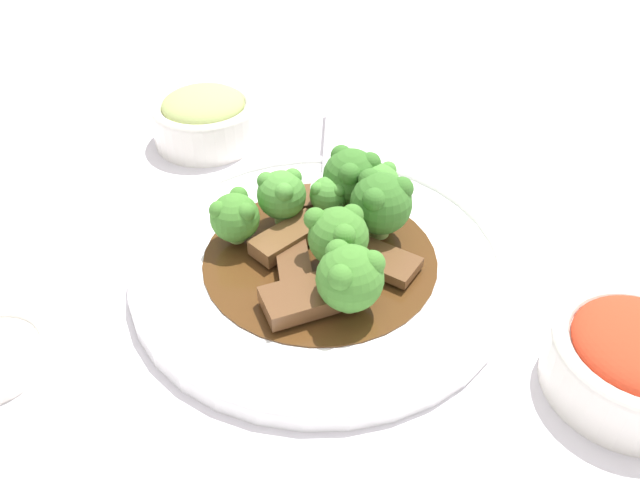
{
  "coord_description": "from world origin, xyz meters",
  "views": [
    {
      "loc": [
        0.35,
        0.17,
        0.35
      ],
      "look_at": [
        0.0,
        0.0,
        0.03
      ],
      "focal_mm": 35.0,
      "sensor_mm": 36.0,
      "label": 1
    }
  ],
  "objects_px": {
    "broccoli_floret_5": "(235,216)",
    "serving_spoon": "(325,181)",
    "main_plate": "(320,262)",
    "broccoli_floret_3": "(351,176)",
    "side_bowl_appetizer": "(205,117)",
    "broccoli_floret_6": "(381,202)",
    "beef_strip_2": "(295,271)",
    "beef_strip_4": "(381,260)",
    "broccoli_floret_1": "(378,184)",
    "broccoli_floret_4": "(281,194)",
    "broccoli_floret_7": "(338,236)",
    "beef_strip_1": "(287,238)",
    "beef_strip_3": "(298,300)",
    "broccoli_floret_0": "(350,277)",
    "side_bowl_kimchi": "(634,359)",
    "beef_strip_0": "(300,201)",
    "broccoli_floret_2": "(328,195)"
  },
  "relations": [
    {
      "from": "broccoli_floret_1",
      "to": "broccoli_floret_3",
      "type": "bearing_deg",
      "value": -83.5
    },
    {
      "from": "broccoli_floret_1",
      "to": "broccoli_floret_6",
      "type": "relative_size",
      "value": 0.84
    },
    {
      "from": "beef_strip_4",
      "to": "side_bowl_appetizer",
      "type": "relative_size",
      "value": 0.56
    },
    {
      "from": "broccoli_floret_0",
      "to": "broccoli_floret_1",
      "type": "relative_size",
      "value": 1.1
    },
    {
      "from": "main_plate",
      "to": "serving_spoon",
      "type": "height_order",
      "value": "serving_spoon"
    },
    {
      "from": "beef_strip_1",
      "to": "broccoli_floret_0",
      "type": "distance_m",
      "value": 0.09
    },
    {
      "from": "beef_strip_3",
      "to": "broccoli_floret_4",
      "type": "distance_m",
      "value": 0.11
    },
    {
      "from": "broccoli_floret_0",
      "to": "side_bowl_kimchi",
      "type": "height_order",
      "value": "broccoli_floret_0"
    },
    {
      "from": "broccoli_floret_1",
      "to": "broccoli_floret_5",
      "type": "distance_m",
      "value": 0.13
    },
    {
      "from": "serving_spoon",
      "to": "beef_strip_2",
      "type": "bearing_deg",
      "value": 15.58
    },
    {
      "from": "beef_strip_3",
      "to": "side_bowl_appetizer",
      "type": "height_order",
      "value": "side_bowl_appetizer"
    },
    {
      "from": "main_plate",
      "to": "beef_strip_4",
      "type": "height_order",
      "value": "beef_strip_4"
    },
    {
      "from": "beef_strip_0",
      "to": "broccoli_floret_2",
      "type": "bearing_deg",
      "value": 85.97
    },
    {
      "from": "beef_strip_1",
      "to": "broccoli_floret_1",
      "type": "xyz_separation_m",
      "value": [
        -0.07,
        0.05,
        0.02
      ]
    },
    {
      "from": "broccoli_floret_5",
      "to": "broccoli_floret_7",
      "type": "relative_size",
      "value": 0.83
    },
    {
      "from": "main_plate",
      "to": "broccoli_floret_3",
      "type": "xyz_separation_m",
      "value": [
        -0.07,
        -0.01,
        0.04
      ]
    },
    {
      "from": "broccoli_floret_4",
      "to": "broccoli_floret_7",
      "type": "bearing_deg",
      "value": 66.03
    },
    {
      "from": "beef_strip_0",
      "to": "beef_strip_4",
      "type": "xyz_separation_m",
      "value": [
        0.04,
        0.09,
        -0.0
      ]
    },
    {
      "from": "beef_strip_0",
      "to": "broccoli_floret_1",
      "type": "xyz_separation_m",
      "value": [
        -0.02,
        0.06,
        0.02
      ]
    },
    {
      "from": "beef_strip_4",
      "to": "serving_spoon",
      "type": "xyz_separation_m",
      "value": [
        -0.08,
        -0.09,
        0.0
      ]
    },
    {
      "from": "main_plate",
      "to": "side_bowl_appetizer",
      "type": "distance_m",
      "value": 0.25
    },
    {
      "from": "side_bowl_kimchi",
      "to": "broccoli_floret_0",
      "type": "bearing_deg",
      "value": -80.73
    },
    {
      "from": "broccoli_floret_7",
      "to": "broccoli_floret_5",
      "type": "bearing_deg",
      "value": -84.28
    },
    {
      "from": "main_plate",
      "to": "beef_strip_3",
      "type": "xyz_separation_m",
      "value": [
        0.06,
        0.01,
        0.02
      ]
    },
    {
      "from": "beef_strip_2",
      "to": "serving_spoon",
      "type": "bearing_deg",
      "value": -164.42
    },
    {
      "from": "broccoli_floret_0",
      "to": "broccoli_floret_7",
      "type": "distance_m",
      "value": 0.05
    },
    {
      "from": "broccoli_floret_0",
      "to": "side_bowl_kimchi",
      "type": "xyz_separation_m",
      "value": [
        -0.03,
        0.19,
        -0.02
      ]
    },
    {
      "from": "beef_strip_4",
      "to": "serving_spoon",
      "type": "relative_size",
      "value": 0.29
    },
    {
      "from": "beef_strip_3",
      "to": "broccoli_floret_3",
      "type": "xyz_separation_m",
      "value": [
        -0.13,
        -0.02,
        0.03
      ]
    },
    {
      "from": "beef_strip_2",
      "to": "beef_strip_4",
      "type": "xyz_separation_m",
      "value": [
        -0.04,
        0.06,
        -0.0
      ]
    },
    {
      "from": "broccoli_floret_4",
      "to": "broccoli_floret_7",
      "type": "distance_m",
      "value": 0.07
    },
    {
      "from": "serving_spoon",
      "to": "side_bowl_appetizer",
      "type": "bearing_deg",
      "value": -105.61
    },
    {
      "from": "broccoli_floret_1",
      "to": "broccoli_floret_5",
      "type": "bearing_deg",
      "value": -45.71
    },
    {
      "from": "broccoli_floret_1",
      "to": "broccoli_floret_7",
      "type": "height_order",
      "value": "broccoli_floret_7"
    },
    {
      "from": "broccoli_floret_6",
      "to": "broccoli_floret_5",
      "type": "bearing_deg",
      "value": -59.83
    },
    {
      "from": "beef_strip_1",
      "to": "beef_strip_3",
      "type": "xyz_separation_m",
      "value": [
        0.06,
        0.04,
        -0.0
      ]
    },
    {
      "from": "main_plate",
      "to": "broccoli_floret_6",
      "type": "bearing_deg",
      "value": 144.41
    },
    {
      "from": "main_plate",
      "to": "beef_strip_0",
      "type": "bearing_deg",
      "value": -138.22
    },
    {
      "from": "side_bowl_kimchi",
      "to": "broccoli_floret_1",
      "type": "bearing_deg",
      "value": -111.12
    },
    {
      "from": "side_bowl_appetizer",
      "to": "side_bowl_kimchi",
      "type": "bearing_deg",
      "value": 71.73
    },
    {
      "from": "side_bowl_appetizer",
      "to": "beef_strip_1",
      "type": "bearing_deg",
      "value": 52.26
    },
    {
      "from": "side_bowl_appetizer",
      "to": "broccoli_floret_5",
      "type": "bearing_deg",
      "value": 42.12
    },
    {
      "from": "broccoli_floret_5",
      "to": "serving_spoon",
      "type": "xyz_separation_m",
      "value": [
        -0.1,
        0.03,
        -0.02
      ]
    },
    {
      "from": "broccoli_floret_2",
      "to": "broccoli_floret_5",
      "type": "height_order",
      "value": "broccoli_floret_5"
    },
    {
      "from": "broccoli_floret_6",
      "to": "broccoli_floret_1",
      "type": "bearing_deg",
      "value": -153.72
    },
    {
      "from": "broccoli_floret_3",
      "to": "side_bowl_kimchi",
      "type": "bearing_deg",
      "value": 71.39
    },
    {
      "from": "serving_spoon",
      "to": "broccoli_floret_6",
      "type": "bearing_deg",
      "value": 59.29
    },
    {
      "from": "broccoli_floret_4",
      "to": "broccoli_floret_5",
      "type": "bearing_deg",
      "value": -29.68
    },
    {
      "from": "beef_strip_1",
      "to": "beef_strip_4",
      "type": "height_order",
      "value": "beef_strip_1"
    },
    {
      "from": "beef_strip_1",
      "to": "side_bowl_kimchi",
      "type": "xyz_separation_m",
      "value": [
        0.01,
        0.27,
        0.0
      ]
    }
  ]
}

